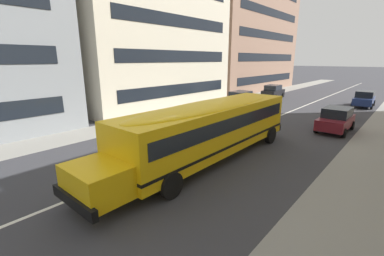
{
  "coord_description": "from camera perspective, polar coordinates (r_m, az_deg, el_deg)",
  "views": [
    {
      "loc": [
        -9.85,
        -8.68,
        4.85
      ],
      "look_at": [
        -0.55,
        -0.7,
        1.58
      ],
      "focal_mm": 24.18,
      "sensor_mm": 36.0,
      "label": 1
    }
  ],
  "objects": [
    {
      "name": "parked_car_black_far_corner",
      "position": [
        35.44,
        17.45,
        7.76
      ],
      "size": [
        3.96,
        2.0,
        1.64
      ],
      "rotation": [
        0.0,
        0.0,
        0.04
      ],
      "color": "black",
      "rests_on": "ground_plane"
    },
    {
      "name": "sidewalk_near",
      "position": [
        11.02,
        31.86,
        -13.57
      ],
      "size": [
        120.0,
        3.0,
        0.01
      ],
      "primitive_type": "cube",
      "color": "gray",
      "rests_on": "ground_plane"
    },
    {
      "name": "apartment_block_far_centre",
      "position": [
        30.03,
        -10.68,
        21.19
      ],
      "size": [
        17.28,
        10.48,
        16.5
      ],
      "color": "beige",
      "rests_on": "ground_plane"
    },
    {
      "name": "lane_centreline",
      "position": [
        13.99,
        -0.71,
        -5.34
      ],
      "size": [
        110.0,
        0.16,
        0.01
      ],
      "primitive_type": "cube",
      "color": "silver",
      "rests_on": "ground_plane"
    },
    {
      "name": "school_bus",
      "position": [
        12.59,
        3.88,
        0.42
      ],
      "size": [
        12.82,
        3.03,
        2.87
      ],
      "rotation": [
        0.0,
        0.0,
        3.14
      ],
      "color": "yellow",
      "rests_on": "ground_plane"
    },
    {
      "name": "parked_car_maroon_by_hydrant",
      "position": [
        20.43,
        29.17,
        1.71
      ],
      "size": [
        3.91,
        1.89,
        1.64
      ],
      "rotation": [
        0.0,
        0.0,
        3.14
      ],
      "color": "maroon",
      "rests_on": "ground_plane"
    },
    {
      "name": "parked_car_green_by_lamppost",
      "position": [
        27.67,
        10.74,
        6.35
      ],
      "size": [
        3.96,
        1.99,
        1.64
      ],
      "rotation": [
        0.0,
        0.0,
        -0.04
      ],
      "color": "#236038",
      "rests_on": "ground_plane"
    },
    {
      "name": "motorcycle_near_kerb",
      "position": [
        25.4,
        31.79,
        2.66
      ],
      "size": [
        1.99,
        0.56,
        0.94
      ],
      "rotation": [
        0.0,
        0.0,
        3.29
      ],
      "color": "black",
      "rests_on": "ground_plane"
    },
    {
      "name": "sidewalk_far",
      "position": [
        19.69,
        -17.73,
        -0.03
      ],
      "size": [
        120.0,
        3.0,
        0.01
      ],
      "primitive_type": "cube",
      "color": "gray",
      "rests_on": "ground_plane"
    },
    {
      "name": "apartment_block_far_right",
      "position": [
        45.53,
        11.02,
        20.98
      ],
      "size": [
        21.83,
        9.99,
        19.7
      ],
      "color": "#93705B",
      "rests_on": "ground_plane"
    },
    {
      "name": "parked_car_dark_blue_past_driveway",
      "position": [
        32.77,
        33.72,
        5.41
      ],
      "size": [
        3.97,
        2.01,
        1.64
      ],
      "rotation": [
        0.0,
        0.0,
        3.18
      ],
      "color": "navy",
      "rests_on": "ground_plane"
    },
    {
      "name": "ground_plane",
      "position": [
        13.99,
        -0.71,
        -5.35
      ],
      "size": [
        400.0,
        400.0,
        0.0
      ],
      "primitive_type": "plane",
      "color": "#38383D"
    }
  ]
}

